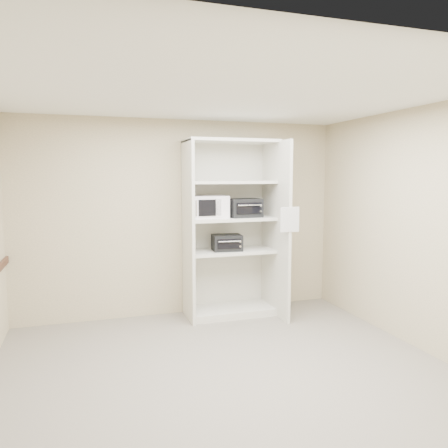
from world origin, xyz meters
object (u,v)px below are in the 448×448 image
object	(u,v)px
toaster_oven_upper	(244,208)
toaster_oven_lower	(227,243)
shelving_unit	(234,234)
microwave	(208,207)

from	to	relation	value
toaster_oven_upper	toaster_oven_lower	xyz separation A→B (m)	(-0.26, -0.02, -0.47)
shelving_unit	toaster_oven_upper	size ratio (longest dim) A/B	5.49
shelving_unit	toaster_oven_upper	distance (m)	0.39
shelving_unit	toaster_oven_upper	world-z (taller)	shelving_unit
shelving_unit	toaster_oven_lower	xyz separation A→B (m)	(-0.11, -0.05, -0.10)
microwave	toaster_oven_lower	bearing A→B (deg)	-18.58
toaster_oven_lower	shelving_unit	bearing A→B (deg)	28.70
microwave	toaster_oven_upper	distance (m)	0.51
microwave	toaster_oven_upper	world-z (taller)	microwave
shelving_unit	toaster_oven_lower	world-z (taller)	shelving_unit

